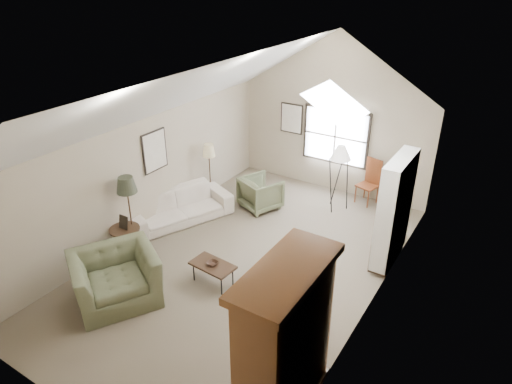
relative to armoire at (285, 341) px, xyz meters
The scene contains 18 objects.
room_shell 3.87m from the armoire, 132.25° to the left, with size 5.01×8.01×4.00m.
window 6.70m from the armoire, 108.11° to the left, with size 1.72×0.08×1.42m, color black.
skylight 4.02m from the armoire, 104.93° to the left, with size 0.80×1.20×0.52m, color white, non-canonical shape.
wall_art 5.98m from the armoire, 133.09° to the left, with size 1.97×3.71×0.88m.
armoire is the anchor object (origin of this frame).
tv_alcove 4.00m from the armoire, 87.71° to the left, with size 0.32×1.30×2.10m, color white.
media_console 4.08m from the armoire, 88.00° to the left, with size 0.34×1.18×0.60m, color #382316.
tv_panel 4.01m from the armoire, 88.00° to the left, with size 0.05×0.90×0.55m, color black.
sofa 5.36m from the armoire, 145.67° to the left, with size 2.41×0.94×0.70m, color beige.
armchair_near 3.56m from the armoire, behind, with size 1.40×1.22×0.91m, color #696E4D.
armchair_far 5.53m from the armoire, 124.70° to the left, with size 0.83×0.86×0.78m, color #565E42.
coffee_table 2.94m from the armoire, 146.25° to the left, with size 0.82×0.45×0.42m, color #362416.
bowl 2.88m from the armoire, 146.25° to the left, with size 0.20×0.20×0.05m, color #361D16.
side_table 4.66m from the armoire, 162.38° to the left, with size 0.60×0.60×0.60m, color #3E2519.
side_chair 6.21m from the armoire, 99.78° to the left, with size 0.43×0.43×1.12m, color brown.
tripod_lamp 5.65m from the armoire, 105.89° to the left, with size 0.48×0.48×1.65m, color white, non-canonical shape.
dark_lamp 4.67m from the armoire, 160.03° to the left, with size 0.40×0.40×1.68m, color #272A1E, non-canonical shape.
tan_lamp 6.07m from the armoire, 136.26° to the left, with size 0.30×0.30×1.51m, color tan, non-canonical shape.
Camera 1 is at (4.12, -6.17, 5.32)m, focal length 32.00 mm.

